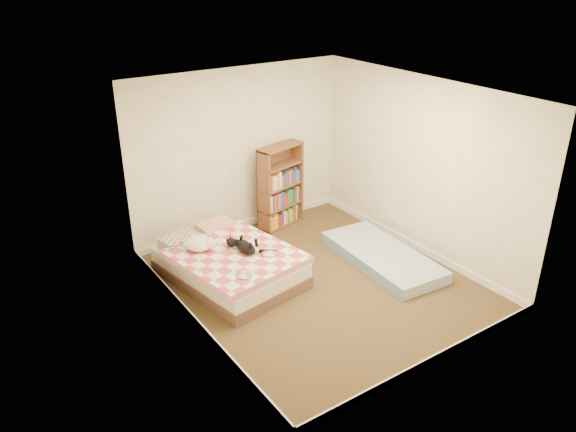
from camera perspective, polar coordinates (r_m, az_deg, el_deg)
room at (r=6.91m, az=3.20°, el=1.82°), size 3.51×4.01×2.51m
bed at (r=7.46m, az=-6.06°, el=-4.80°), size 1.58×2.02×0.49m
bookshelf at (r=8.80m, az=-0.85°, el=2.16°), size 0.85×0.45×1.32m
floor_mattress at (r=7.98m, az=9.56°, el=-4.09°), size 0.97×1.91×0.17m
black_cat at (r=7.26m, az=-4.45°, el=-3.04°), size 0.34×0.68×0.15m
white_dog at (r=7.35m, az=-8.96°, el=-2.75°), size 0.38×0.40×0.18m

